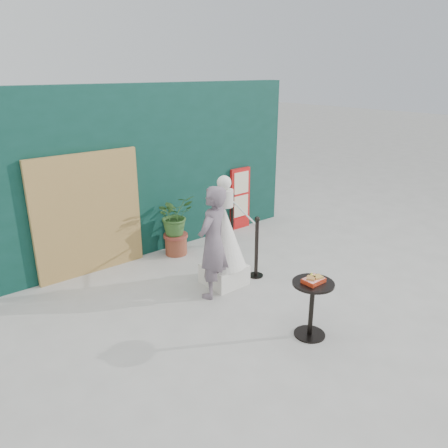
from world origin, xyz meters
TOP-DOWN VIEW (x-y plane):
  - ground at (0.00, 0.00)m, footprint 60.00×60.00m
  - back_wall at (0.00, 3.15)m, footprint 6.00×0.30m
  - bamboo_fence at (-1.40, 2.94)m, footprint 1.80×0.08m
  - woman at (-0.36, 1.02)m, footprint 0.72×0.61m
  - menu_board at (1.90, 2.95)m, footprint 0.50×0.07m
  - statue at (0.00, 1.20)m, footprint 0.68×0.68m
  - cafe_table at (-0.07, -0.60)m, footprint 0.52×0.52m
  - food_basket at (-0.07, -0.60)m, footprint 0.26×0.19m
  - planter at (0.07, 2.67)m, footprint 0.66×0.57m
  - stanchion_barrier at (0.87, 1.71)m, footprint 0.84×1.54m

SIDE VIEW (x-z plane):
  - ground at x=0.00m, z-range 0.00..0.00m
  - stanchion_barrier at x=0.87m, z-range -0.02..1.01m
  - cafe_table at x=-0.07m, z-range 0.12..0.87m
  - planter at x=0.07m, z-range 0.09..1.21m
  - menu_board at x=1.90m, z-range 0.00..1.30m
  - statue at x=0.00m, z-range -0.16..1.59m
  - food_basket at x=-0.07m, z-range 0.73..0.84m
  - woman at x=-0.36m, z-range 0.00..1.69m
  - bamboo_fence at x=-1.40m, z-range 0.00..2.00m
  - back_wall at x=0.00m, z-range 0.00..3.00m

